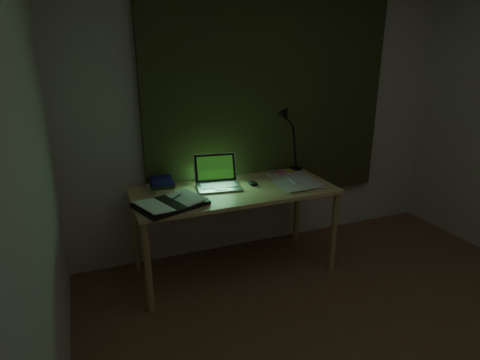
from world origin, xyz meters
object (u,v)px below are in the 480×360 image
Objects in this scene: book_stack at (161,184)px; desk_lamp at (298,139)px; desk at (234,231)px; open_textbook at (171,203)px; laptop at (219,173)px; loose_papers at (292,180)px.

book_stack is 0.38× the size of desk_lamp.
desk is 3.44× the size of open_textbook.
book_stack is at bearing 69.35° from open_textbook.
open_textbook is (-0.53, -0.16, 0.37)m from desk.
open_textbook is 2.13× the size of book_stack.
laptop reaches higher than book_stack.
book_stack reaches higher than open_textbook.
loose_papers is (0.61, -0.06, -0.11)m from laptop.
open_textbook is 0.37m from book_stack.
desk is at bearing -168.37° from desk_lamp.
laptop reaches higher than open_textbook.
book_stack is 1.05m from loose_papers.
laptop is at bearing 174.58° from loose_papers.
desk is 4.40× the size of loose_papers.
book_stack is (-0.42, 0.15, -0.08)m from laptop.
book_stack is at bearing 168.53° from loose_papers.
desk is 0.49m from laptop.
desk is 2.76× the size of desk_lamp.
loose_papers reaches higher than desk.
open_textbook is at bearing -171.12° from loose_papers.
desk_lamp is at bearing 21.25° from desk.
laptop is at bearing 148.98° from desk.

